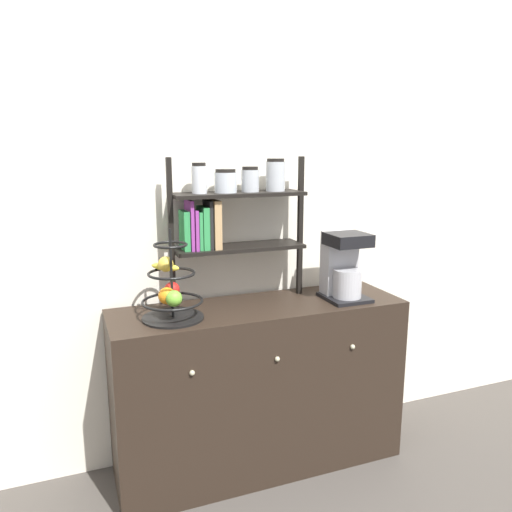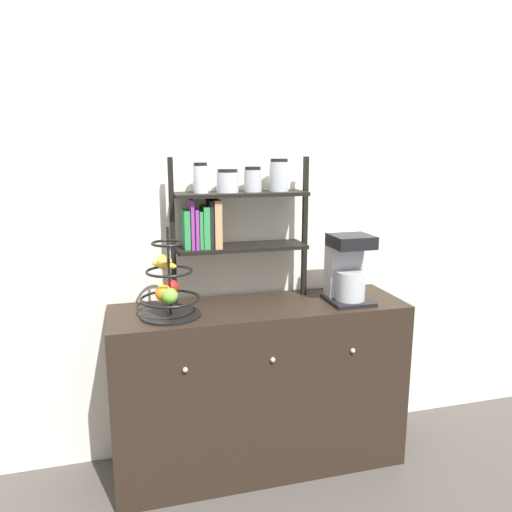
{
  "view_description": "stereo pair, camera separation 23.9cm",
  "coord_description": "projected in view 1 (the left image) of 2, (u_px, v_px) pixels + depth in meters",
  "views": [
    {
      "loc": [
        -0.86,
        -1.96,
        1.62
      ],
      "look_at": [
        -0.02,
        0.22,
        1.11
      ],
      "focal_mm": 35.0,
      "sensor_mm": 36.0,
      "label": 1
    },
    {
      "loc": [
        -0.63,
        -2.04,
        1.62
      ],
      "look_at": [
        -0.02,
        0.22,
        1.11
      ],
      "focal_mm": 35.0,
      "sensor_mm": 36.0,
      "label": 2
    }
  ],
  "objects": [
    {
      "name": "ground_plane",
      "position": [
        276.0,
        487.0,
        2.43
      ],
      "size": [
        12.0,
        12.0,
        0.0
      ],
      "primitive_type": "plane",
      "color": "#47423D"
    },
    {
      "name": "wall_back",
      "position": [
        241.0,
        211.0,
        2.6
      ],
      "size": [
        7.0,
        0.05,
        2.6
      ],
      "primitive_type": "cube",
      "color": "silver",
      "rests_on": "ground_plane"
    },
    {
      "name": "sideboard",
      "position": [
        259.0,
        386.0,
        2.54
      ],
      "size": [
        1.46,
        0.45,
        0.86
      ],
      "color": "black",
      "rests_on": "ground_plane"
    },
    {
      "name": "fruit_stand",
      "position": [
        171.0,
        290.0,
        2.23
      ],
      "size": [
        0.28,
        0.28,
        0.41
      ],
      "color": "black",
      "rests_on": "sideboard"
    },
    {
      "name": "shelf_hutch",
      "position": [
        229.0,
        210.0,
        2.43
      ],
      "size": [
        0.7,
        0.2,
        0.72
      ],
      "color": "black",
      "rests_on": "sideboard"
    },
    {
      "name": "coffee_maker",
      "position": [
        343.0,
        266.0,
        2.54
      ],
      "size": [
        0.21,
        0.23,
        0.34
      ],
      "color": "black",
      "rests_on": "sideboard"
    }
  ]
}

